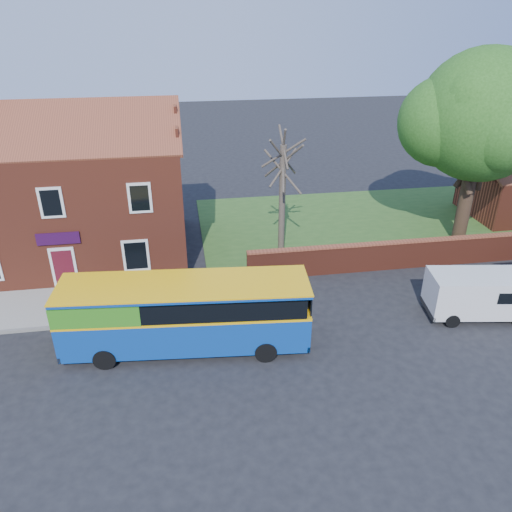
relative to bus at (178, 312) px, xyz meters
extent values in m
plane|color=black|center=(1.54, -1.84, -1.71)|extent=(120.00, 120.00, 0.00)
cube|color=gray|center=(-5.46, 3.91, -1.65)|extent=(18.00, 3.50, 0.12)
cube|color=slate|center=(-5.46, 2.16, -1.64)|extent=(18.00, 0.15, 0.14)
cube|color=#426B28|center=(14.54, 11.16, -1.69)|extent=(26.00, 12.00, 0.04)
cube|color=brown|center=(-5.46, 9.66, 1.54)|extent=(12.00, 8.00, 6.50)
cube|color=brown|center=(-5.46, 7.66, 5.79)|extent=(12.30, 4.08, 2.16)
cube|color=brown|center=(-5.46, 11.66, 5.79)|extent=(12.30, 4.08, 2.16)
cube|color=black|center=(-5.46, 5.63, 2.89)|extent=(1.10, 0.06, 1.50)
cube|color=#4C0F19|center=(-5.46, 5.61, -0.61)|extent=(0.95, 0.04, 2.10)
cube|color=silver|center=(-5.46, 5.63, -0.56)|extent=(1.20, 0.06, 2.30)
cube|color=#2C0A2F|center=(-5.46, 5.60, 1.09)|extent=(2.00, 0.06, 0.60)
cube|color=maroon|center=(14.54, 5.16, -0.96)|extent=(22.00, 0.30, 1.50)
cube|color=brown|center=(14.54, 5.16, -0.16)|extent=(22.00, 0.38, 0.10)
cube|color=#0D3E99|center=(0.32, -0.03, -0.58)|extent=(10.01, 3.30, 1.56)
cube|color=#F7B20D|center=(0.32, -0.03, 0.20)|extent=(10.04, 3.32, 0.10)
cube|color=black|center=(0.32, -0.03, 0.67)|extent=(9.62, 3.29, 0.78)
cube|color=#37881D|center=(-2.92, 0.25, 0.67)|extent=(3.55, 2.78, 0.83)
cube|color=#0D3E99|center=(0.32, -0.03, 1.19)|extent=(10.01, 3.30, 0.14)
cube|color=#F7B20D|center=(0.32, -0.03, 1.27)|extent=(10.06, 3.35, 0.06)
cylinder|color=black|center=(-2.92, -0.90, -1.27)|extent=(0.91, 0.36, 0.89)
cylinder|color=black|center=(-2.72, 1.39, -1.27)|extent=(0.91, 0.36, 0.89)
cylinder|color=black|center=(3.35, -1.45, -1.27)|extent=(0.91, 0.36, 0.89)
cylinder|color=black|center=(3.55, 0.85, -1.27)|extent=(0.91, 0.36, 0.89)
cube|color=silver|center=(13.52, 0.24, -0.52)|extent=(5.01, 2.59, 1.82)
cylinder|color=black|center=(11.88, -0.43, -1.40)|extent=(0.66, 0.31, 0.63)
cylinder|color=black|center=(12.14, 1.35, -1.40)|extent=(0.66, 0.31, 0.63)
cylinder|color=black|center=(15.17, 0.90, -1.40)|extent=(0.66, 0.31, 0.63)
cylinder|color=black|center=(16.80, 7.94, 0.56)|extent=(0.79, 0.79, 4.54)
sphere|color=#3C7C26|center=(16.80, 7.94, 5.69)|extent=(7.10, 7.10, 7.10)
sphere|color=#3C7C26|center=(18.87, 8.33, 5.10)|extent=(5.13, 5.13, 5.13)
sphere|color=#3C7C26|center=(14.92, 8.53, 5.29)|extent=(4.93, 4.93, 4.93)
cylinder|color=#4C4238|center=(5.91, 8.02, 1.40)|extent=(0.36, 0.36, 6.22)
cylinder|color=#4C4238|center=(5.91, 8.02, 3.62)|extent=(0.37, 3.04, 2.44)
cylinder|color=#4C4238|center=(5.91, 8.02, 3.40)|extent=(1.58, 2.24, 2.24)
cylinder|color=#4C4238|center=(5.91, 8.02, 3.84)|extent=(2.55, 1.17, 2.48)
camera|label=1|loc=(0.48, -17.09, 11.10)|focal=35.00mm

